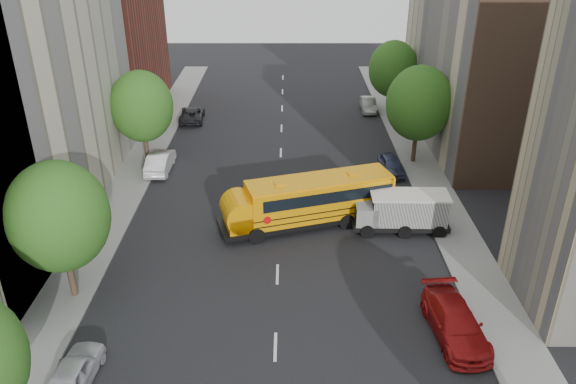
{
  "coord_description": "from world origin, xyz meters",
  "views": [
    {
      "loc": [
        0.6,
        -28.71,
        18.89
      ],
      "look_at": [
        0.62,
        2.0,
        3.3
      ],
      "focal_mm": 35.0,
      "sensor_mm": 36.0,
      "label": 1
    }
  ],
  "objects_px": {
    "parked_car_0": "(74,373)",
    "parked_car_2": "(192,114)",
    "street_tree_1": "(59,217)",
    "parked_car_3": "(455,322)",
    "street_tree_2": "(142,106)",
    "parked_car_4": "(391,165)",
    "street_tree_4": "(419,103)",
    "parked_car_5": "(368,105)",
    "parked_car_1": "(160,162)",
    "safari_truck": "(402,211)",
    "street_tree_5": "(393,69)",
    "school_bus": "(307,200)"
  },
  "relations": [
    {
      "from": "parked_car_0",
      "to": "parked_car_2",
      "type": "distance_m",
      "value": 34.6
    },
    {
      "from": "parked_car_0",
      "to": "street_tree_1",
      "type": "bearing_deg",
      "value": -67.23
    },
    {
      "from": "parked_car_0",
      "to": "parked_car_2",
      "type": "bearing_deg",
      "value": -86.12
    },
    {
      "from": "parked_car_3",
      "to": "street_tree_2",
      "type": "bearing_deg",
      "value": 127.32
    },
    {
      "from": "parked_car_0",
      "to": "parked_car_4",
      "type": "height_order",
      "value": "parked_car_0"
    },
    {
      "from": "street_tree_4",
      "to": "parked_car_2",
      "type": "bearing_deg",
      "value": 152.79
    },
    {
      "from": "street_tree_1",
      "to": "parked_car_5",
      "type": "relative_size",
      "value": 1.91
    },
    {
      "from": "parked_car_1",
      "to": "parked_car_3",
      "type": "distance_m",
      "value": 26.81
    },
    {
      "from": "parked_car_4",
      "to": "safari_truck",
      "type": "bearing_deg",
      "value": -98.78
    },
    {
      "from": "parked_car_2",
      "to": "parked_car_4",
      "type": "xyz_separation_m",
      "value": [
        17.68,
        -12.32,
        0.01
      ]
    },
    {
      "from": "street_tree_2",
      "to": "parked_car_1",
      "type": "height_order",
      "value": "street_tree_2"
    },
    {
      "from": "street_tree_2",
      "to": "parked_car_2",
      "type": "height_order",
      "value": "street_tree_2"
    },
    {
      "from": "parked_car_0",
      "to": "parked_car_1",
      "type": "bearing_deg",
      "value": -84.23
    },
    {
      "from": "street_tree_5",
      "to": "parked_car_4",
      "type": "xyz_separation_m",
      "value": [
        -2.2,
        -14.1,
        -4.03
      ]
    },
    {
      "from": "parked_car_2",
      "to": "parked_car_5",
      "type": "distance_m",
      "value": 18.1
    },
    {
      "from": "street_tree_1",
      "to": "street_tree_5",
      "type": "height_order",
      "value": "street_tree_1"
    },
    {
      "from": "parked_car_1",
      "to": "parked_car_2",
      "type": "xyz_separation_m",
      "value": [
        0.72,
        11.89,
        -0.12
      ]
    },
    {
      "from": "parked_car_3",
      "to": "parked_car_4",
      "type": "xyz_separation_m",
      "value": [
        0.0,
        19.07,
        -0.12
      ]
    },
    {
      "from": "parked_car_1",
      "to": "parked_car_4",
      "type": "bearing_deg",
      "value": 178.72
    },
    {
      "from": "street_tree_5",
      "to": "parked_car_1",
      "type": "bearing_deg",
      "value": -146.43
    },
    {
      "from": "school_bus",
      "to": "parked_car_0",
      "type": "height_order",
      "value": "school_bus"
    },
    {
      "from": "parked_car_5",
      "to": "street_tree_2",
      "type": "bearing_deg",
      "value": -145.17
    },
    {
      "from": "street_tree_5",
      "to": "parked_car_4",
      "type": "height_order",
      "value": "street_tree_5"
    },
    {
      "from": "street_tree_2",
      "to": "parked_car_5",
      "type": "xyz_separation_m",
      "value": [
        19.97,
        13.2,
        -4.15
      ]
    },
    {
      "from": "street_tree_5",
      "to": "parked_car_3",
      "type": "height_order",
      "value": "street_tree_5"
    },
    {
      "from": "safari_truck",
      "to": "parked_car_4",
      "type": "height_order",
      "value": "safari_truck"
    },
    {
      "from": "street_tree_2",
      "to": "street_tree_5",
      "type": "bearing_deg",
      "value": 28.61
    },
    {
      "from": "street_tree_2",
      "to": "parked_car_5",
      "type": "relative_size",
      "value": 1.87
    },
    {
      "from": "parked_car_4",
      "to": "street_tree_5",
      "type": "bearing_deg",
      "value": 77.76
    },
    {
      "from": "street_tree_4",
      "to": "parked_car_5",
      "type": "height_order",
      "value": "street_tree_4"
    },
    {
      "from": "safari_truck",
      "to": "parked_car_2",
      "type": "bearing_deg",
      "value": 129.65
    },
    {
      "from": "parked_car_3",
      "to": "parked_car_5",
      "type": "relative_size",
      "value": 1.32
    },
    {
      "from": "safari_truck",
      "to": "parked_car_2",
      "type": "height_order",
      "value": "safari_truck"
    },
    {
      "from": "school_bus",
      "to": "parked_car_0",
      "type": "distance_m",
      "value": 17.71
    },
    {
      "from": "parked_car_0",
      "to": "parked_car_3",
      "type": "relative_size",
      "value": 0.76
    },
    {
      "from": "street_tree_4",
      "to": "parked_car_4",
      "type": "relative_size",
      "value": 2.04
    },
    {
      "from": "street_tree_1",
      "to": "parked_car_4",
      "type": "xyz_separation_m",
      "value": [
        19.8,
        15.9,
        -4.28
      ]
    },
    {
      "from": "school_bus",
      "to": "parked_car_3",
      "type": "height_order",
      "value": "school_bus"
    },
    {
      "from": "street_tree_1",
      "to": "street_tree_5",
      "type": "distance_m",
      "value": 37.2
    },
    {
      "from": "street_tree_4",
      "to": "parked_car_1",
      "type": "relative_size",
      "value": 1.7
    },
    {
      "from": "parked_car_2",
      "to": "parked_car_4",
      "type": "height_order",
      "value": "parked_car_4"
    },
    {
      "from": "safari_truck",
      "to": "parked_car_3",
      "type": "distance_m",
      "value": 10.22
    },
    {
      "from": "parked_car_3",
      "to": "parked_car_5",
      "type": "xyz_separation_m",
      "value": [
        0.17,
        34.37,
        -0.11
      ]
    },
    {
      "from": "parked_car_4",
      "to": "parked_car_3",
      "type": "bearing_deg",
      "value": -93.37
    },
    {
      "from": "parked_car_1",
      "to": "school_bus",
      "type": "bearing_deg",
      "value": 143.12
    },
    {
      "from": "street_tree_5",
      "to": "parked_car_3",
      "type": "relative_size",
      "value": 1.37
    },
    {
      "from": "street_tree_5",
      "to": "street_tree_1",
      "type": "bearing_deg",
      "value": -126.25
    },
    {
      "from": "street_tree_2",
      "to": "street_tree_1",
      "type": "bearing_deg",
      "value": -90.0
    },
    {
      "from": "parked_car_0",
      "to": "school_bus",
      "type": "bearing_deg",
      "value": -123.46
    },
    {
      "from": "street_tree_4",
      "to": "parked_car_3",
      "type": "height_order",
      "value": "street_tree_4"
    }
  ]
}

